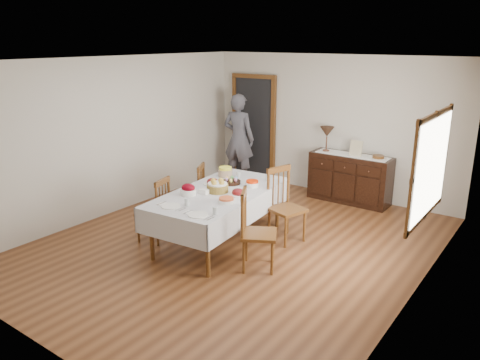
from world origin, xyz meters
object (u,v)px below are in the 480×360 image
Objects in this scene: chair_right_near at (255,230)px; chair_right_far at (285,204)px; sideboard at (350,178)px; chair_left_near at (156,209)px; table_lamp at (327,132)px; person at (239,136)px; chair_left_far at (194,193)px; dining_table at (219,198)px.

chair_right_near is 1.02m from chair_right_far.
chair_right_near is at bearing -89.03° from sideboard.
chair_left_near is 0.66× the size of sideboard.
table_lamp reaches higher than chair_right_near.
person is at bearing -175.02° from table_lamp.
table_lamp is at bearing 146.96° from chair_left_near.
chair_left_near reaches higher than sideboard.
chair_right_far is 2.16m from sideboard.
chair_left_near is at bearing -22.65° from chair_left_far.
chair_right_far is at bearing -92.64° from sideboard.
person is at bearing 171.09° from chair_left_far.
chair_right_near reaches higher than chair_left_near.
chair_left_near is 3.66m from sideboard.
chair_left_far reaches higher than sideboard.
sideboard is (0.81, 2.79, -0.25)m from dining_table.
chair_right_near is at bearing -80.20° from table_lamp.
chair_left_far is at bearing -116.32° from table_lamp.
chair_right_far is (-0.15, 1.00, 0.02)m from chair_right_near.
table_lamp reaches higher than chair_right_far.
person is 1.89m from table_lamp.
chair_right_far is 0.56× the size of person.
chair_left_far is 2.36m from person.
dining_table is 0.95m from chair_left_near.
chair_right_near reaches higher than dining_table.
chair_left_near is 0.91× the size of chair_right_near.
chair_left_near is at bearing -108.73° from table_lamp.
table_lamp is (-0.39, 2.13, 0.68)m from chair_right_far.
dining_table is 2.16× the size of chair_right_far.
person is (-1.54, 2.60, 0.29)m from dining_table.
chair_right_near is at bearing 121.02° from person.
chair_left_far is 1.88m from chair_right_near.
chair_right_near is 3.16m from sideboard.
person is (-2.41, 2.97, 0.44)m from chair_right_near.
dining_table is at bearing 149.28° from chair_right_far.
dining_table is 3.03m from person.
sideboard reaches higher than dining_table.
person reaches higher than sideboard.
chair_left_near is at bearing 64.87° from chair_right_near.
chair_right_far is 2.37× the size of table_lamp.
table_lamp is at bearing 177.01° from person.
table_lamp is at bearing -177.01° from sideboard.
chair_left_near reaches higher than dining_table.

